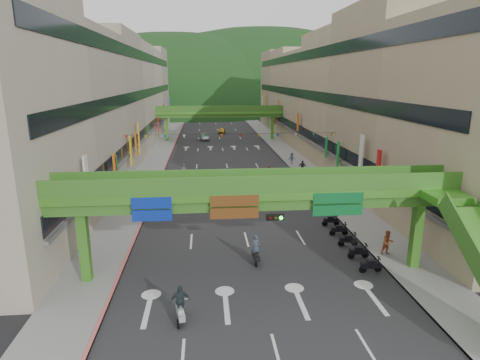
% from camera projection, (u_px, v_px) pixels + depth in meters
% --- Properties ---
extents(ground, '(320.00, 320.00, 0.00)m').
position_uv_depth(ground, '(270.00, 328.00, 21.22)').
color(ground, black).
rests_on(ground, ground).
extents(road_slab, '(18.00, 140.00, 0.02)m').
position_uv_depth(road_slab, '(224.00, 154.00, 69.43)').
color(road_slab, '#28282B').
rests_on(road_slab, ground).
extents(sidewalk_left, '(4.00, 140.00, 0.15)m').
position_uv_depth(sidewalk_left, '(159.00, 154.00, 68.47)').
color(sidewalk_left, gray).
rests_on(sidewalk_left, ground).
extents(sidewalk_right, '(4.00, 140.00, 0.15)m').
position_uv_depth(sidewalk_right, '(286.00, 152.00, 70.36)').
color(sidewalk_right, gray).
rests_on(sidewalk_right, ground).
extents(curb_left, '(0.20, 140.00, 0.18)m').
position_uv_depth(curb_left, '(171.00, 154.00, 68.63)').
color(curb_left, '#CC5959').
rests_on(curb_left, ground).
extents(curb_right, '(0.20, 140.00, 0.18)m').
position_uv_depth(curb_right, '(276.00, 152.00, 70.19)').
color(curb_right, gray).
rests_on(curb_right, ground).
extents(building_row_left, '(12.80, 95.00, 19.00)m').
position_uv_depth(building_row_left, '(107.00, 99.00, 65.45)').
color(building_row_left, '#9E937F').
rests_on(building_row_left, ground).
extents(building_row_right, '(12.80, 95.00, 19.00)m').
position_uv_depth(building_row_right, '(333.00, 98.00, 68.69)').
color(building_row_right, gray).
rests_on(building_row_right, ground).
extents(overpass_near, '(28.00, 12.27, 7.10)m').
position_uv_depth(overpass_near, '(273.00, 203.00, 25.18)').
color(overpass_near, '#4C9E2D').
rests_on(overpass_near, ground).
extents(overpass_far, '(28.00, 2.20, 7.10)m').
position_uv_depth(overpass_far, '(220.00, 114.00, 82.55)').
color(overpass_far, '#4C9E2D').
rests_on(overpass_far, ground).
extents(hill_left, '(168.00, 140.00, 112.00)m').
position_uv_depth(hill_left, '(177.00, 107.00, 174.23)').
color(hill_left, '#1C4419').
rests_on(hill_left, ground).
extents(hill_right, '(208.00, 176.00, 128.00)m').
position_uv_depth(hill_right, '(261.00, 104.00, 196.95)').
color(hill_right, '#1C4419').
rests_on(hill_right, ground).
extents(bunting_string, '(26.00, 0.36, 0.47)m').
position_uv_depth(bunting_string, '(231.00, 136.00, 48.66)').
color(bunting_string, black).
rests_on(bunting_string, ground).
extents(scooter_rider_near, '(0.69, 1.60, 2.15)m').
position_uv_depth(scooter_rider_near, '(256.00, 250.00, 28.39)').
color(scooter_rider_near, black).
rests_on(scooter_rider_near, ground).
extents(scooter_rider_mid, '(0.92, 1.59, 2.03)m').
position_uv_depth(scooter_rider_mid, '(269.00, 173.00, 50.81)').
color(scooter_rider_mid, black).
rests_on(scooter_rider_mid, ground).
extents(scooter_rider_left, '(1.16, 1.59, 2.21)m').
position_uv_depth(scooter_rider_left, '(180.00, 304.00, 21.49)').
color(scooter_rider_left, '#9C9EA6').
rests_on(scooter_rider_left, ground).
extents(scooter_rider_far, '(0.83, 1.60, 1.98)m').
position_uv_depth(scooter_rider_far, '(183.00, 171.00, 52.29)').
color(scooter_rider_far, maroon).
rests_on(scooter_rider_far, ground).
extents(parked_scooter_row, '(1.60, 9.35, 1.08)m').
position_uv_depth(parked_scooter_row, '(348.00, 240.00, 31.40)').
color(parked_scooter_row, black).
rests_on(parked_scooter_row, ground).
extents(car_silver, '(2.19, 4.56, 1.44)m').
position_uv_depth(car_silver, '(204.00, 137.00, 84.15)').
color(car_silver, '#A2A2AA').
rests_on(car_silver, ground).
extents(car_yellow, '(1.95, 4.07, 1.34)m').
position_uv_depth(car_yellow, '(222.00, 131.00, 93.65)').
color(car_yellow, gold).
rests_on(car_yellow, ground).
extents(pedestrian_red, '(0.94, 0.76, 1.84)m').
position_uv_depth(pedestrian_red, '(388.00, 244.00, 29.56)').
color(pedestrian_red, '#B85731').
rests_on(pedestrian_red, ground).
extents(pedestrian_dark, '(1.20, 0.85, 1.89)m').
position_uv_depth(pedestrian_dark, '(302.00, 168.00, 54.01)').
color(pedestrian_dark, black).
rests_on(pedestrian_dark, ground).
extents(pedestrian_blue, '(0.93, 0.81, 1.69)m').
position_uv_depth(pedestrian_blue, '(292.00, 159.00, 60.42)').
color(pedestrian_blue, '#34465F').
rests_on(pedestrian_blue, ground).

